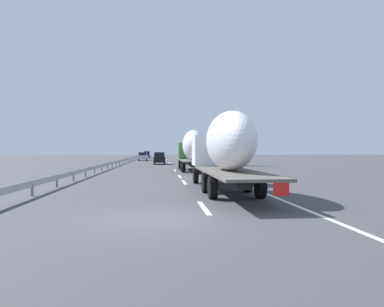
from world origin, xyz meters
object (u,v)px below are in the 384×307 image
object	(u,v)px
truck_trailing	(225,147)
car_silver_hatch	(143,156)
road_sign	(205,151)
car_black_suv	(159,158)
car_blue_sedan	(147,155)
truck_lead	(192,148)

from	to	relation	value
truck_trailing	car_silver_hatch	distance (m)	58.28
road_sign	car_black_suv	bearing A→B (deg)	52.86
car_silver_hatch	car_black_suv	distance (m)	20.45
truck_trailing	car_blue_sedan	bearing A→B (deg)	4.98
car_black_suv	road_sign	distance (m)	8.40
truck_lead	car_black_suv	world-z (taller)	truck_lead
car_blue_sedan	car_silver_hatch	bearing A→B (deg)	179.94
truck_trailing	car_blue_sedan	xyz separation A→B (m)	(81.42, 7.09, -1.38)
car_silver_hatch	car_blue_sedan	world-z (taller)	car_blue_sedan
car_black_suv	car_blue_sedan	bearing A→B (deg)	4.65
car_silver_hatch	car_blue_sedan	size ratio (longest dim) A/B	0.96
truck_lead	car_silver_hatch	world-z (taller)	truck_lead
truck_lead	car_silver_hatch	bearing A→B (deg)	10.43
car_silver_hatch	car_black_suv	xyz separation A→B (m)	(-20.14, -3.58, 0.04)
car_blue_sedan	truck_trailing	bearing A→B (deg)	-175.02
truck_lead	car_silver_hatch	distance (m)	39.30
truck_trailing	car_silver_hatch	xyz separation A→B (m)	(57.83, 7.11, -1.43)
car_silver_hatch	truck_lead	bearing A→B (deg)	-169.57
truck_trailing	car_black_suv	bearing A→B (deg)	5.35
truck_trailing	car_black_suv	distance (m)	37.89
car_blue_sedan	road_sign	distance (m)	49.82
truck_lead	car_blue_sedan	world-z (taller)	truck_lead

